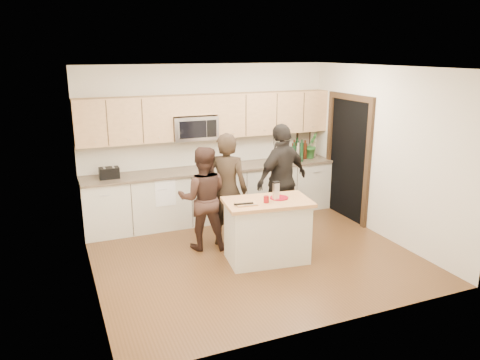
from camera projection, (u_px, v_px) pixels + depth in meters
name	position (u px, v px, depth m)	size (l,w,h in m)	color
floor	(253.00, 255.00, 6.91)	(4.50, 4.50, 0.00)	#56361D
room_shell	(254.00, 140.00, 6.45)	(4.52, 4.02, 2.71)	beige
back_cabinetry	(214.00, 193.00, 8.29)	(4.50, 0.66, 0.94)	beige
upper_cabinetry	(212.00, 115.00, 8.06)	(4.50, 0.33, 0.75)	tan
microwave	(194.00, 128.00, 7.95)	(0.76, 0.41, 0.40)	silver
doorway	(348.00, 154.00, 8.22)	(0.06, 1.25, 2.20)	black
framed_picture	(303.00, 138.00, 9.05)	(0.30, 0.03, 0.38)	black
dish_towel	(163.00, 184.00, 7.68)	(0.34, 0.60, 0.48)	white
island	(267.00, 230.00, 6.63)	(1.28, 0.84, 0.90)	beige
red_plate	(279.00, 198.00, 6.60)	(0.26, 0.26, 0.02)	maroon
box_grater	(276.00, 190.00, 6.49)	(0.09, 0.07, 0.25)	silver
drink_glass	(266.00, 199.00, 6.40)	(0.07, 0.07, 0.09)	maroon
cutting_board	(246.00, 204.00, 6.33)	(0.29, 0.20, 0.02)	#B7864C
tongs	(244.00, 204.00, 6.28)	(0.27, 0.03, 0.02)	black
knife	(250.00, 205.00, 6.25)	(0.19, 0.02, 0.01)	silver
toaster	(109.00, 173.00, 7.46)	(0.31, 0.20, 0.18)	black
bottle_cluster	(300.00, 150.00, 8.76)	(0.61, 0.37, 0.41)	black
orchid	(311.00, 145.00, 8.85)	(0.27, 0.22, 0.49)	#2C692A
woman_left	(227.00, 190.00, 7.08)	(0.64, 0.42, 1.76)	black
woman_center	(203.00, 198.00, 6.97)	(0.76, 0.60, 1.57)	#301E18
woman_right	(282.00, 180.00, 7.49)	(1.07, 0.44, 1.82)	black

